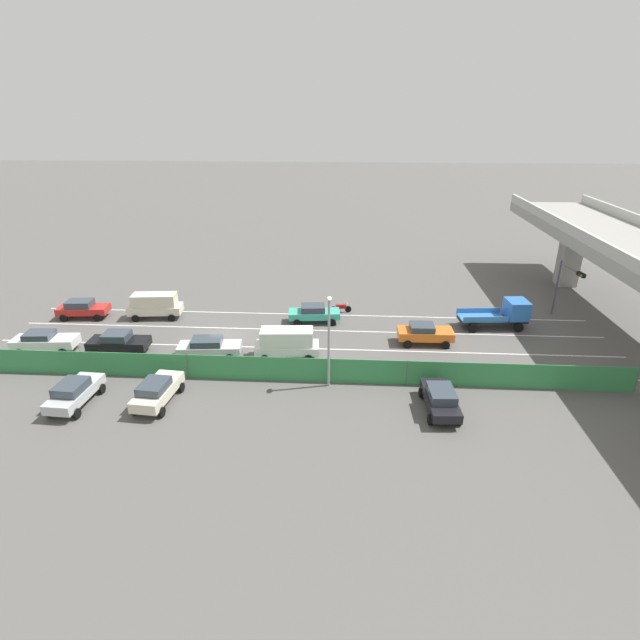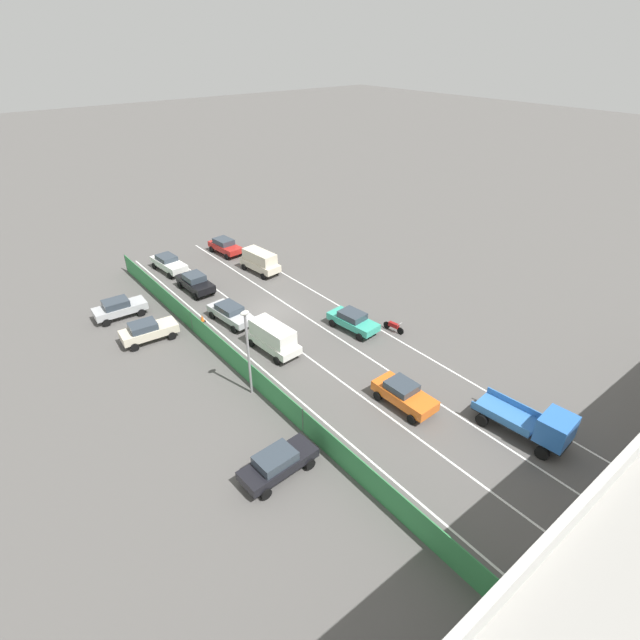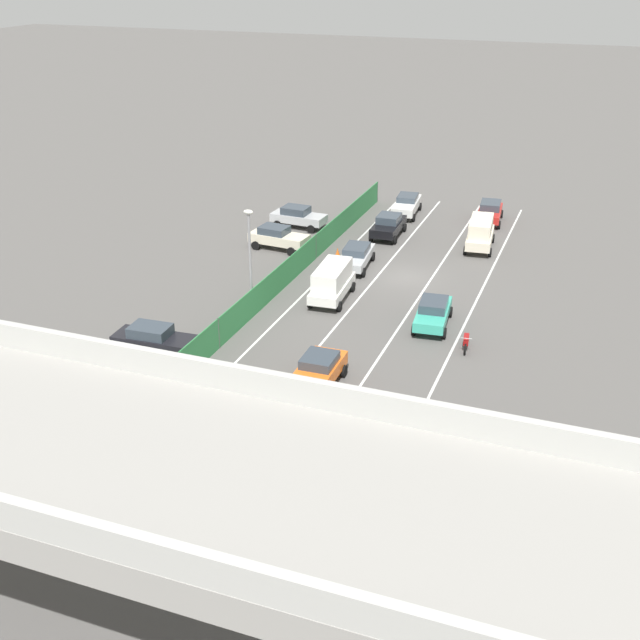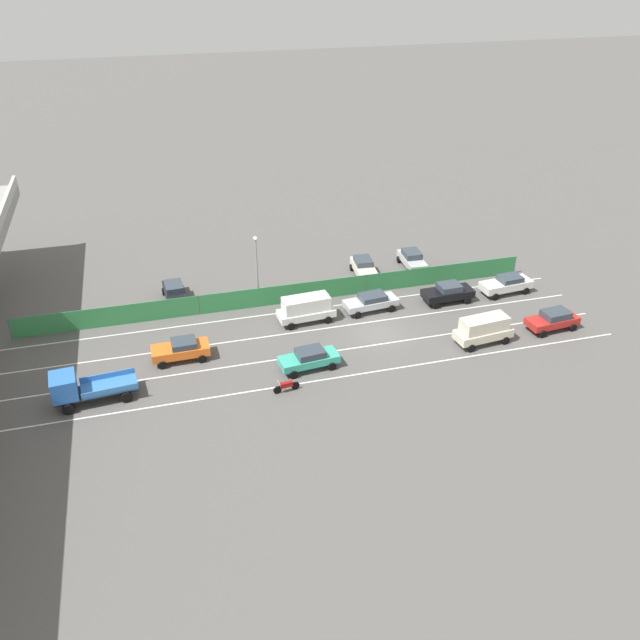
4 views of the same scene
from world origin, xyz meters
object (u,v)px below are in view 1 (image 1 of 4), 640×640
(parked_sedan_cream, at_px, (157,391))
(traffic_light, at_px, (567,281))
(car_taxi_orange, at_px, (425,333))
(traffic_cone, at_px, (181,365))
(car_sedan_white, at_px, (44,341))
(car_sedan_red, at_px, (83,308))
(street_lamp, at_px, (329,332))
(motorcycle, at_px, (341,308))
(parked_sedan_dark, at_px, (440,398))
(car_sedan_black, at_px, (118,342))
(car_taxi_teal, at_px, (314,313))
(parked_wagon_silver, at_px, (74,392))
(car_van_white, at_px, (287,342))
(flatbed_truck_blue, at_px, (505,313))
(car_van_cream, at_px, (155,305))
(car_sedan_silver, at_px, (209,347))

(parked_sedan_cream, relative_size, traffic_light, 0.88)
(car_taxi_orange, xyz_separation_m, traffic_cone, (5.27, -17.84, -0.60))
(parked_sedan_cream, bearing_deg, traffic_light, 116.92)
(car_sedan_white, distance_m, car_sedan_red, 6.72)
(street_lamp, bearing_deg, motorcycle, 177.74)
(parked_sedan_dark, bearing_deg, car_sedan_black, -105.77)
(car_sedan_white, relative_size, motorcycle, 2.47)
(car_taxi_teal, height_order, street_lamp, street_lamp)
(car_sedan_white, height_order, parked_wagon_silver, parked_wagon_silver)
(car_sedan_white, xyz_separation_m, car_van_white, (-0.19, 18.53, 0.37))
(flatbed_truck_blue, bearing_deg, motorcycle, -100.04)
(parked_wagon_silver, bearing_deg, car_van_cream, -179.25)
(car_taxi_orange, height_order, car_sedan_red, car_sedan_red)
(street_lamp, distance_m, traffic_cone, 11.33)
(car_sedan_red, relative_size, motorcycle, 2.27)
(car_taxi_teal, distance_m, car_sedan_black, 15.84)
(car_taxi_teal, height_order, car_van_white, car_van_white)
(traffic_cone, bearing_deg, car_sedan_red, -126.84)
(parked_wagon_silver, bearing_deg, parked_sedan_dark, 91.86)
(car_sedan_red, relative_size, car_sedan_silver, 0.92)
(parked_sedan_cream, xyz_separation_m, parked_sedan_dark, (-0.25, 17.50, -0.04))
(car_sedan_red, relative_size, car_van_white, 0.92)
(traffic_light, relative_size, street_lamp, 0.80)
(car_sedan_red, xyz_separation_m, street_lamp, (10.48, 22.27, 3.00))
(car_sedan_black, distance_m, car_sedan_silver, 7.00)
(traffic_light, bearing_deg, car_sedan_silver, -72.79)
(motorcycle, relative_size, traffic_cone, 3.01)
(motorcycle, bearing_deg, car_sedan_black, -60.85)
(car_sedan_silver, relative_size, parked_sedan_dark, 1.06)
(traffic_light, xyz_separation_m, traffic_cone, (10.80, -30.33, -3.32))
(car_sedan_black, height_order, traffic_cone, car_sedan_black)
(car_van_cream, height_order, parked_wagon_silver, car_van_cream)
(car_van_cream, bearing_deg, street_lamp, 55.51)
(parked_sedan_cream, distance_m, street_lamp, 11.35)
(car_sedan_black, distance_m, flatbed_truck_blue, 31.18)
(car_taxi_teal, distance_m, car_van_cream, 14.07)
(car_sedan_red, relative_size, flatbed_truck_blue, 0.77)
(parked_sedan_cream, xyz_separation_m, street_lamp, (-2.85, 10.57, 2.99))
(car_sedan_white, xyz_separation_m, flatbed_truck_blue, (-6.90, 36.17, 0.34))
(car_sedan_red, relative_size, street_lamp, 0.70)
(parked_wagon_silver, relative_size, parked_sedan_cream, 0.98)
(car_sedan_black, relative_size, car_sedan_silver, 0.94)
(car_sedan_white, relative_size, car_van_white, 1.00)
(traffic_light, xyz_separation_m, street_lamp, (12.54, -19.73, 0.29))
(car_sedan_red, distance_m, traffic_cone, 14.59)
(parked_wagon_silver, height_order, street_lamp, street_lamp)
(car_sedan_red, bearing_deg, car_sedan_white, 4.03)
(traffic_cone, bearing_deg, car_taxi_orange, 106.47)
(car_taxi_teal, relative_size, motorcycle, 2.34)
(car_sedan_black, distance_m, parked_wagon_silver, 7.23)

